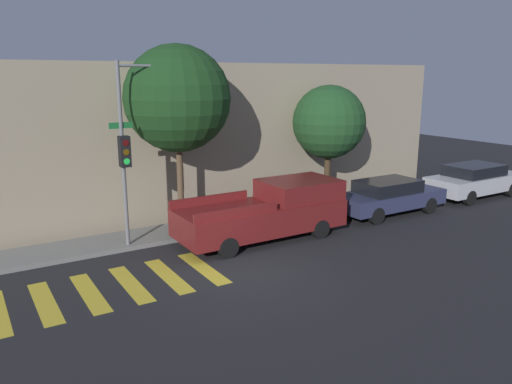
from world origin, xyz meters
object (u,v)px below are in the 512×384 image
object	(u,v)px
sedan_middle	(475,180)
tree_near_corner	(177,99)
traffic_light_pole	(135,132)
pickup_truck	(269,211)
sedan_near_corner	(389,196)
tree_midblock	(329,122)

from	to	relation	value
sedan_middle	tree_near_corner	bearing A→B (deg)	170.74
traffic_light_pole	sedan_middle	bearing A→B (deg)	-4.98
sedan_middle	tree_near_corner	world-z (taller)	tree_near_corner
tree_near_corner	pickup_truck	bearing A→B (deg)	-43.73
sedan_middle	sedan_near_corner	bearing A→B (deg)	180.00
traffic_light_pole	sedan_near_corner	size ratio (longest dim) A/B	1.25
pickup_truck	sedan_middle	size ratio (longest dim) A/B	1.20
traffic_light_pole	tree_near_corner	size ratio (longest dim) A/B	0.91
sedan_middle	tree_midblock	world-z (taller)	tree_midblock
traffic_light_pole	sedan_middle	world-z (taller)	traffic_light_pole
traffic_light_pole	sedan_middle	distance (m)	14.90
sedan_near_corner	tree_midblock	distance (m)	3.67
tree_midblock	sedan_middle	bearing A→B (deg)	-17.79
sedan_middle	traffic_light_pole	bearing A→B (deg)	175.02
sedan_near_corner	tree_near_corner	bearing A→B (deg)	164.65
tree_near_corner	tree_midblock	xyz separation A→B (m)	(6.32, 0.00, -1.06)
tree_midblock	pickup_truck	bearing A→B (deg)	-153.07
pickup_truck	sedan_middle	xyz separation A→B (m)	(10.67, 0.00, -0.15)
traffic_light_pole	sedan_near_corner	xyz separation A→B (m)	(9.36, -1.27, -2.87)
pickup_truck	sedan_middle	bearing A→B (deg)	0.00
sedan_near_corner	tree_near_corner	world-z (taller)	tree_near_corner
pickup_truck	sedan_near_corner	distance (m)	5.45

